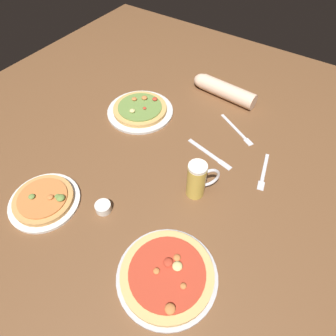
{
  "coord_description": "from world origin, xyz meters",
  "views": [
    {
      "loc": [
        0.42,
        -0.62,
        0.93
      ],
      "look_at": [
        0.0,
        0.0,
        0.02
      ],
      "focal_mm": 31.21,
      "sensor_mm": 36.0,
      "label": 1
    }
  ],
  "objects_px": {
    "pizza_plate_near": "(167,275)",
    "diner_arm": "(222,89)",
    "knife_right": "(209,154)",
    "fork_spare": "(237,130)",
    "pizza_plate_side": "(44,200)",
    "pizza_plate_far": "(140,110)",
    "beer_mug_dark": "(198,180)",
    "fork_left": "(264,172)",
    "ramekin_sauce": "(103,207)"
  },
  "relations": [
    {
      "from": "pizza_plate_far",
      "to": "diner_arm",
      "type": "relative_size",
      "value": 0.92
    },
    {
      "from": "knife_right",
      "to": "fork_left",
      "type": "bearing_deg",
      "value": 8.3
    },
    {
      "from": "ramekin_sauce",
      "to": "fork_spare",
      "type": "bearing_deg",
      "value": 71.24
    },
    {
      "from": "pizza_plate_side",
      "to": "knife_right",
      "type": "relative_size",
      "value": 1.12
    },
    {
      "from": "knife_right",
      "to": "pizza_plate_far",
      "type": "bearing_deg",
      "value": 172.05
    },
    {
      "from": "pizza_plate_side",
      "to": "ramekin_sauce",
      "type": "relative_size",
      "value": 4.46
    },
    {
      "from": "fork_left",
      "to": "pizza_plate_near",
      "type": "bearing_deg",
      "value": -99.22
    },
    {
      "from": "diner_arm",
      "to": "pizza_plate_near",
      "type": "bearing_deg",
      "value": -72.68
    },
    {
      "from": "knife_right",
      "to": "diner_arm",
      "type": "xyz_separation_m",
      "value": [
        -0.15,
        0.4,
        0.04
      ]
    },
    {
      "from": "pizza_plate_near",
      "to": "knife_right",
      "type": "height_order",
      "value": "pizza_plate_near"
    },
    {
      "from": "pizza_plate_near",
      "to": "pizza_plate_far",
      "type": "relative_size",
      "value": 1.0
    },
    {
      "from": "pizza_plate_side",
      "to": "knife_right",
      "type": "height_order",
      "value": "pizza_plate_side"
    },
    {
      "from": "beer_mug_dark",
      "to": "ramekin_sauce",
      "type": "height_order",
      "value": "beer_mug_dark"
    },
    {
      "from": "pizza_plate_far",
      "to": "diner_arm",
      "type": "bearing_deg",
      "value": 51.85
    },
    {
      "from": "knife_right",
      "to": "diner_arm",
      "type": "bearing_deg",
      "value": 110.77
    },
    {
      "from": "ramekin_sauce",
      "to": "fork_spare",
      "type": "distance_m",
      "value": 0.7
    },
    {
      "from": "ramekin_sauce",
      "to": "diner_arm",
      "type": "relative_size",
      "value": 0.17
    },
    {
      "from": "pizza_plate_far",
      "to": "ramekin_sauce",
      "type": "xyz_separation_m",
      "value": [
        0.22,
        -0.52,
        0.0
      ]
    },
    {
      "from": "ramekin_sauce",
      "to": "knife_right",
      "type": "bearing_deg",
      "value": 67.41
    },
    {
      "from": "pizza_plate_near",
      "to": "ramekin_sauce",
      "type": "bearing_deg",
      "value": 167.3
    },
    {
      "from": "pizza_plate_near",
      "to": "pizza_plate_far",
      "type": "xyz_separation_m",
      "value": [
        -0.56,
        0.59,
        -0.0
      ]
    },
    {
      "from": "pizza_plate_side",
      "to": "fork_left",
      "type": "relative_size",
      "value": 1.32
    },
    {
      "from": "beer_mug_dark",
      "to": "ramekin_sauce",
      "type": "distance_m",
      "value": 0.36
    },
    {
      "from": "knife_right",
      "to": "fork_spare",
      "type": "height_order",
      "value": "same"
    },
    {
      "from": "pizza_plate_far",
      "to": "fork_spare",
      "type": "height_order",
      "value": "pizza_plate_far"
    },
    {
      "from": "pizza_plate_near",
      "to": "diner_arm",
      "type": "relative_size",
      "value": 0.92
    },
    {
      "from": "pizza_plate_far",
      "to": "beer_mug_dark",
      "type": "height_order",
      "value": "beer_mug_dark"
    },
    {
      "from": "knife_right",
      "to": "diner_arm",
      "type": "relative_size",
      "value": 0.68
    },
    {
      "from": "fork_left",
      "to": "ramekin_sauce",
      "type": "bearing_deg",
      "value": -130.63
    },
    {
      "from": "beer_mug_dark",
      "to": "fork_left",
      "type": "bearing_deg",
      "value": 52.75
    },
    {
      "from": "pizza_plate_side",
      "to": "fork_spare",
      "type": "relative_size",
      "value": 1.24
    },
    {
      "from": "beer_mug_dark",
      "to": "fork_left",
      "type": "xyz_separation_m",
      "value": [
        0.18,
        0.24,
        -0.08
      ]
    },
    {
      "from": "pizza_plate_side",
      "to": "ramekin_sauce",
      "type": "xyz_separation_m",
      "value": [
        0.2,
        0.1,
        0.0
      ]
    },
    {
      "from": "pizza_plate_near",
      "to": "knife_right",
      "type": "bearing_deg",
      "value": 104.68
    },
    {
      "from": "pizza_plate_side",
      "to": "diner_arm",
      "type": "xyz_separation_m",
      "value": [
        0.25,
        0.96,
        0.02
      ]
    },
    {
      "from": "pizza_plate_side",
      "to": "diner_arm",
      "type": "distance_m",
      "value": 0.99
    },
    {
      "from": "knife_right",
      "to": "diner_arm",
      "type": "distance_m",
      "value": 0.43
    },
    {
      "from": "knife_right",
      "to": "pizza_plate_near",
      "type": "bearing_deg",
      "value": -75.32
    },
    {
      "from": "pizza_plate_far",
      "to": "ramekin_sauce",
      "type": "height_order",
      "value": "pizza_plate_far"
    },
    {
      "from": "pizza_plate_side",
      "to": "fork_left",
      "type": "height_order",
      "value": "pizza_plate_side"
    },
    {
      "from": "pizza_plate_near",
      "to": "pizza_plate_side",
      "type": "height_order",
      "value": "same"
    },
    {
      "from": "ramekin_sauce",
      "to": "fork_left",
      "type": "relative_size",
      "value": 0.3
    },
    {
      "from": "beer_mug_dark",
      "to": "knife_right",
      "type": "distance_m",
      "value": 0.22
    },
    {
      "from": "pizza_plate_side",
      "to": "fork_spare",
      "type": "distance_m",
      "value": 0.87
    },
    {
      "from": "beer_mug_dark",
      "to": "fork_left",
      "type": "distance_m",
      "value": 0.31
    },
    {
      "from": "ramekin_sauce",
      "to": "knife_right",
      "type": "xyz_separation_m",
      "value": [
        0.19,
        0.46,
        -0.01
      ]
    },
    {
      "from": "fork_left",
      "to": "fork_spare",
      "type": "height_order",
      "value": "same"
    },
    {
      "from": "pizza_plate_side",
      "to": "fork_spare",
      "type": "bearing_deg",
      "value": 60.61
    },
    {
      "from": "pizza_plate_far",
      "to": "beer_mug_dark",
      "type": "relative_size",
      "value": 1.99
    },
    {
      "from": "pizza_plate_near",
      "to": "ramekin_sauce",
      "type": "height_order",
      "value": "pizza_plate_near"
    }
  ]
}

